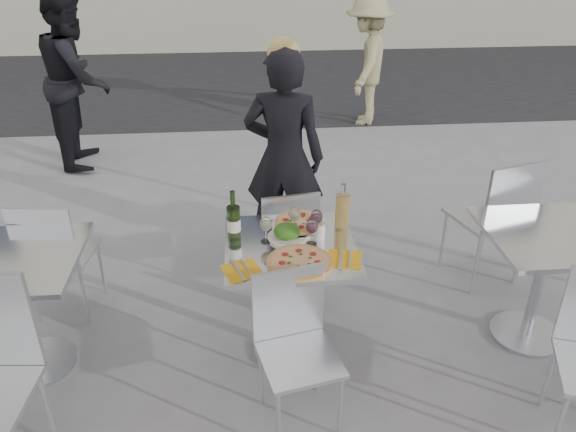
{
  "coord_description": "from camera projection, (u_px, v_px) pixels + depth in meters",
  "views": [
    {
      "loc": [
        -0.24,
        -2.63,
        2.36
      ],
      "look_at": [
        0.0,
        0.15,
        0.85
      ],
      "focal_mm": 35.0,
      "sensor_mm": 36.0,
      "label": 1
    }
  ],
  "objects": [
    {
      "name": "pizza_near",
      "position": [
        300.0,
        262.0,
        2.92
      ],
      "size": [
        0.34,
        0.34,
        0.02
      ],
      "color": "tan",
      "rests_on": "main_table"
    },
    {
      "name": "wineglass_red_a",
      "position": [
        312.0,
        227.0,
        3.04
      ],
      "size": [
        0.07,
        0.07,
        0.16
      ],
      "color": "white",
      "rests_on": "main_table"
    },
    {
      "name": "chair_far",
      "position": [
        287.0,
        235.0,
        3.71
      ],
      "size": [
        0.43,
        0.44,
        0.82
      ],
      "rotation": [
        0.0,
        0.0,
        3.29
      ],
      "color": "silver",
      "rests_on": "ground"
    },
    {
      "name": "wineglass_red_b",
      "position": [
        317.0,
        217.0,
        3.14
      ],
      "size": [
        0.07,
        0.07,
        0.16
      ],
      "color": "white",
      "rests_on": "main_table"
    },
    {
      "name": "wineglass_white_a",
      "position": [
        266.0,
        225.0,
        3.07
      ],
      "size": [
        0.07,
        0.07,
        0.16
      ],
      "color": "white",
      "rests_on": "main_table"
    },
    {
      "name": "wine_bottle",
      "position": [
        234.0,
        221.0,
        3.09
      ],
      "size": [
        0.07,
        0.08,
        0.29
      ],
      "color": "#34541F",
      "rests_on": "main_table"
    },
    {
      "name": "side_chair_rfar",
      "position": [
        498.0,
        212.0,
        3.81
      ],
      "size": [
        0.55,
        0.56,
        0.96
      ],
      "rotation": [
        0.0,
        0.0,
        3.43
      ],
      "color": "silver",
      "rests_on": "ground"
    },
    {
      "name": "sugar_shaker",
      "position": [
        319.0,
        229.0,
        3.14
      ],
      "size": [
        0.06,
        0.06,
        0.11
      ],
      "color": "white",
      "rests_on": "main_table"
    },
    {
      "name": "main_table",
      "position": [
        290.0,
        276.0,
        3.19
      ],
      "size": [
        0.72,
        0.72,
        0.75
      ],
      "color": "#B7BABF",
      "rests_on": "ground"
    },
    {
      "name": "pedestrian_a",
      "position": [
        76.0,
        79.0,
        5.67
      ],
      "size": [
        0.74,
        0.91,
        1.78
      ],
      "primitive_type": "imported",
      "rotation": [
        0.0,
        0.0,
        1.65
      ],
      "color": "black",
      "rests_on": "ground"
    },
    {
      "name": "napkin_left",
      "position": [
        242.0,
        271.0,
        2.86
      ],
      "size": [
        0.23,
        0.23,
        0.01
      ],
      "rotation": [
        0.0,
        0.0,
        0.34
      ],
      "color": "#EEA514",
      "rests_on": "main_table"
    },
    {
      "name": "ground",
      "position": [
        290.0,
        349.0,
        3.45
      ],
      "size": [
        80.0,
        80.0,
        0.0
      ],
      "primitive_type": "plane",
      "color": "slate"
    },
    {
      "name": "street_asphalt",
      "position": [
        254.0,
        78.0,
        9.15
      ],
      "size": [
        24.0,
        5.0,
        0.0
      ],
      "primitive_type": "cube",
      "color": "black",
      "rests_on": "ground"
    },
    {
      "name": "wineglass_white_b",
      "position": [
        295.0,
        215.0,
        3.17
      ],
      "size": [
        0.07,
        0.07,
        0.16
      ],
      "color": "white",
      "rests_on": "main_table"
    },
    {
      "name": "woman_diner",
      "position": [
        284.0,
        158.0,
        4.06
      ],
      "size": [
        0.66,
        0.52,
        1.61
      ],
      "primitive_type": "imported",
      "rotation": [
        0.0,
        0.0,
        2.89
      ],
      "color": "black",
      "rests_on": "ground"
    },
    {
      "name": "salad_plate",
      "position": [
        287.0,
        233.0,
        3.14
      ],
      "size": [
        0.22,
        0.22,
        0.09
      ],
      "color": "white",
      "rests_on": "main_table"
    },
    {
      "name": "side_chair_lfar",
      "position": [
        54.0,
        250.0,
        3.5
      ],
      "size": [
        0.43,
        0.44,
        0.85
      ],
      "rotation": [
        0.0,
        0.0,
        3.02
      ],
      "color": "silver",
      "rests_on": "ground"
    },
    {
      "name": "napkin_right",
      "position": [
        344.0,
        259.0,
        2.96
      ],
      "size": [
        0.22,
        0.22,
        0.01
      ],
      "rotation": [
        0.0,
        0.0,
        -0.23
      ],
      "color": "#EEA514",
      "rests_on": "main_table"
    },
    {
      "name": "side_table_left",
      "position": [
        18.0,
        290.0,
        3.08
      ],
      "size": [
        0.72,
        0.72,
        0.75
      ],
      "color": "#B7BABF",
      "rests_on": "ground"
    },
    {
      "name": "pedestrian_b",
      "position": [
        367.0,
        62.0,
        6.85
      ],
      "size": [
        0.87,
        1.12,
        1.53
      ],
      "primitive_type": "imported",
      "rotation": [
        0.0,
        0.0,
        4.37
      ],
      "color": "#989062",
      "rests_on": "ground"
    },
    {
      "name": "pizza_far",
      "position": [
        299.0,
        223.0,
        3.28
      ],
      "size": [
        0.32,
        0.32,
        0.03
      ],
      "color": "white",
      "rests_on": "main_table"
    },
    {
      "name": "side_table_right",
      "position": [
        543.0,
        264.0,
        3.31
      ],
      "size": [
        0.72,
        0.72,
        0.75
      ],
      "color": "#B7BABF",
      "rests_on": "ground"
    },
    {
      "name": "chair_near",
      "position": [
        294.0,
        336.0,
        2.81
      ],
      "size": [
        0.45,
        0.46,
        0.83
      ],
      "rotation": [
        0.0,
        0.0,
        0.22
      ],
      "color": "silver",
      "rests_on": "ground"
    },
    {
      "name": "carafe",
      "position": [
        342.0,
        212.0,
        3.18
      ],
      "size": [
        0.08,
        0.08,
        0.29
      ],
      "color": "#E0BF60",
      "rests_on": "main_table"
    }
  ]
}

